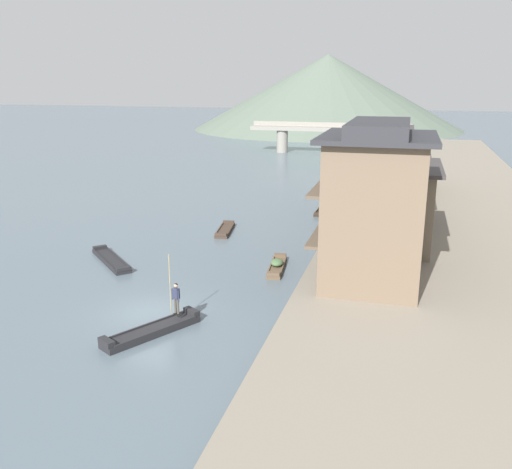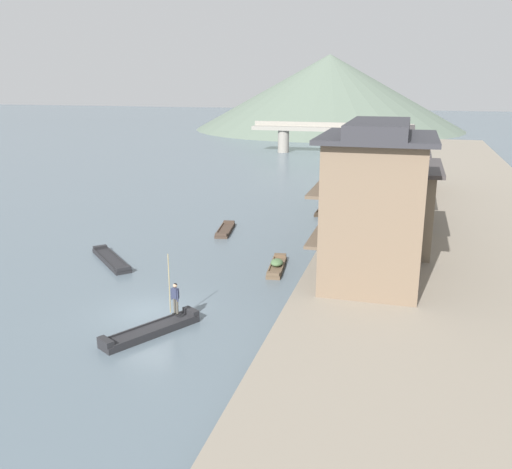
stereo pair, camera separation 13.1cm
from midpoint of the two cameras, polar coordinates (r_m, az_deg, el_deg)
ground_plane at (r=29.24m, az=-10.90°, el=-7.85°), size 400.00×400.00×0.00m
riverbank_right at (r=55.10m, az=19.10°, el=3.20°), size 18.00×110.00×0.77m
boat_foreground_poled at (r=26.73m, az=-10.67°, el=-9.75°), size 3.41×4.86×0.57m
boatman_person at (r=26.94m, az=-8.25°, el=-6.20°), size 0.55×0.35×3.04m
boat_moored_nearest at (r=58.68m, az=8.13°, el=4.40°), size 1.23×3.96×0.41m
boat_moored_second at (r=77.23m, az=10.13°, el=7.04°), size 2.03×4.61×0.37m
boat_moored_third at (r=43.33m, az=-3.12°, el=0.46°), size 1.62×4.21×0.40m
boat_moored_far at (r=37.35m, az=-14.67°, el=-2.57°), size 4.67×4.53×0.44m
boat_midriver_drifting at (r=67.79m, az=9.84°, el=5.98°), size 1.24×4.33×0.78m
boat_midriver_upstream at (r=34.81m, az=2.28°, el=-3.25°), size 1.30×4.04×0.66m
boat_upstream_distant at (r=50.46m, az=7.14°, el=2.55°), size 1.07×4.91×0.35m
house_waterfront_nearest at (r=30.23m, az=12.26°, el=2.98°), size 6.17×7.35×8.74m
house_waterfront_second at (r=37.82m, az=13.50°, el=3.42°), size 6.95×7.77×6.14m
house_waterfront_tall at (r=44.83m, az=13.56°, el=5.34°), size 6.38×5.47×6.14m
house_waterfront_narrow at (r=50.90m, az=13.18°, el=6.56°), size 5.16×7.47×6.14m
house_waterfront_far at (r=58.37m, az=14.32°, el=7.62°), size 6.69×7.72×6.14m
stone_bridge at (r=89.49m, az=7.76°, el=10.30°), size 25.38×2.40×4.91m
hill_far_west at (r=136.11m, az=7.59°, el=14.42°), size 63.29×63.29×17.17m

